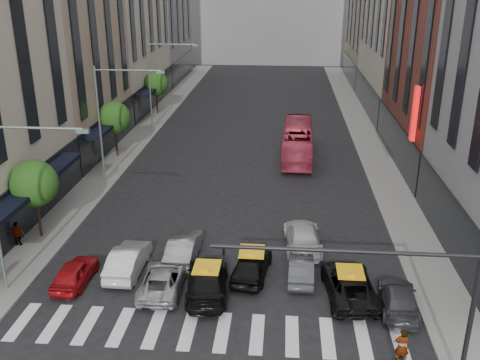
% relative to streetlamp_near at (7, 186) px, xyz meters
% --- Properties ---
extents(ground, '(160.00, 160.00, 0.00)m').
position_rel_streetlamp_near_xyz_m(ground, '(10.04, -4.00, -5.90)').
color(ground, black).
rests_on(ground, ground).
extents(sidewalk_left, '(3.00, 96.00, 0.15)m').
position_rel_streetlamp_near_xyz_m(sidewalk_left, '(-1.46, 26.00, -5.83)').
color(sidewalk_left, slate).
rests_on(sidewalk_left, ground).
extents(sidewalk_right, '(3.00, 96.00, 0.15)m').
position_rel_streetlamp_near_xyz_m(sidewalk_right, '(21.54, 26.00, -5.83)').
color(sidewalk_right, slate).
rests_on(sidewalk_right, ground).
extents(building_left_b, '(8.00, 16.00, 24.00)m').
position_rel_streetlamp_near_xyz_m(building_left_b, '(-6.96, 24.00, 6.10)').
color(building_left_b, tan).
rests_on(building_left_b, ground).
extents(building_right_b, '(8.00, 18.00, 26.00)m').
position_rel_streetlamp_near_xyz_m(building_right_b, '(27.04, 23.00, 7.10)').
color(building_right_b, brown).
rests_on(building_right_b, ground).
extents(tree_near, '(2.88, 2.88, 4.95)m').
position_rel_streetlamp_near_xyz_m(tree_near, '(-1.76, 6.00, -2.25)').
color(tree_near, black).
rests_on(tree_near, sidewalk_left).
extents(tree_mid, '(2.88, 2.88, 4.95)m').
position_rel_streetlamp_near_xyz_m(tree_mid, '(-1.76, 22.00, -2.25)').
color(tree_mid, black).
rests_on(tree_mid, sidewalk_left).
extents(tree_far, '(2.88, 2.88, 4.95)m').
position_rel_streetlamp_near_xyz_m(tree_far, '(-1.76, 38.00, -2.25)').
color(tree_far, black).
rests_on(tree_far, sidewalk_left).
extents(streetlamp_near, '(5.38, 0.25, 9.00)m').
position_rel_streetlamp_near_xyz_m(streetlamp_near, '(0.00, 0.00, 0.00)').
color(streetlamp_near, gray).
rests_on(streetlamp_near, sidewalk_left).
extents(streetlamp_mid, '(5.38, 0.25, 9.00)m').
position_rel_streetlamp_near_xyz_m(streetlamp_mid, '(0.00, 16.00, 0.00)').
color(streetlamp_mid, gray).
rests_on(streetlamp_mid, sidewalk_left).
extents(streetlamp_far, '(5.38, 0.25, 9.00)m').
position_rel_streetlamp_near_xyz_m(streetlamp_far, '(0.00, 32.00, 0.00)').
color(streetlamp_far, gray).
rests_on(streetlamp_far, sidewalk_left).
extents(traffic_signal, '(10.10, 0.20, 6.00)m').
position_rel_streetlamp_near_xyz_m(traffic_signal, '(17.74, -5.00, -1.43)').
color(traffic_signal, black).
rests_on(traffic_signal, ground).
extents(liberty_sign, '(0.30, 0.70, 4.00)m').
position_rel_streetlamp_near_xyz_m(liberty_sign, '(22.64, 16.00, 0.10)').
color(liberty_sign, red).
rests_on(liberty_sign, ground).
extents(car_red, '(1.66, 3.87, 1.30)m').
position_rel_streetlamp_near_xyz_m(car_red, '(2.35, 1.03, -5.25)').
color(car_red, '#9E0E12').
rests_on(car_red, ground).
extents(car_white_front, '(1.63, 4.54, 1.49)m').
position_rel_streetlamp_near_xyz_m(car_white_front, '(4.84, 2.45, -5.16)').
color(car_white_front, silver).
rests_on(car_white_front, ground).
extents(car_silver, '(2.22, 4.60, 1.26)m').
position_rel_streetlamp_near_xyz_m(car_silver, '(7.14, 0.79, -5.27)').
color(car_silver, '#A1A2A7').
rests_on(car_silver, ground).
extents(taxi_left, '(2.60, 5.33, 1.49)m').
position_rel_streetlamp_near_xyz_m(taxi_left, '(9.49, 0.69, -5.16)').
color(taxi_left, black).
rests_on(taxi_left, ground).
extents(taxi_center, '(2.32, 4.58, 1.49)m').
position_rel_streetlamp_near_xyz_m(taxi_center, '(11.67, 2.54, -5.16)').
color(taxi_center, black).
rests_on(taxi_center, ground).
extents(car_grey_mid, '(1.43, 3.86, 1.26)m').
position_rel_streetlamp_near_xyz_m(car_grey_mid, '(14.34, 2.57, -5.27)').
color(car_grey_mid, '#3E4045').
rests_on(car_grey_mid, ground).
extents(taxi_right, '(2.80, 5.29, 1.42)m').
position_rel_streetlamp_near_xyz_m(taxi_right, '(16.74, 0.99, -5.19)').
color(taxi_right, black).
rests_on(taxi_right, ground).
extents(car_grey_curb, '(2.07, 4.38, 1.23)m').
position_rel_streetlamp_near_xyz_m(car_grey_curb, '(19.04, 0.05, -5.29)').
color(car_grey_curb, '#3B3D42').
rests_on(car_grey_curb, ground).
extents(car_row2_left, '(1.64, 4.47, 1.46)m').
position_rel_streetlamp_near_xyz_m(car_row2_left, '(7.65, 4.12, -5.17)').
color(car_row2_left, gray).
rests_on(car_row2_left, ground).
extents(car_row2_right, '(2.37, 5.20, 1.48)m').
position_rel_streetlamp_near_xyz_m(car_row2_right, '(14.51, 6.11, -5.17)').
color(car_row2_right, '#BBBBBB').
rests_on(car_row2_right, ground).
extents(bus, '(2.81, 10.77, 2.98)m').
position_rel_streetlamp_near_xyz_m(bus, '(14.46, 23.34, -4.41)').
color(bus, '#C43952').
rests_on(bus, ground).
extents(motorcycle, '(0.92, 1.90, 0.96)m').
position_rel_streetlamp_near_xyz_m(motorcycle, '(18.30, -4.28, -5.43)').
color(motorcycle, black).
rests_on(motorcycle, ground).
extents(rider, '(0.66, 0.49, 1.67)m').
position_rel_streetlamp_near_xyz_m(rider, '(18.30, -4.28, -4.11)').
color(rider, gray).
rests_on(rider, motorcycle).
extents(pedestrian_far, '(0.91, 0.40, 1.53)m').
position_rel_streetlamp_near_xyz_m(pedestrian_far, '(-2.56, 4.63, -4.99)').
color(pedestrian_far, gray).
rests_on(pedestrian_far, sidewalk_left).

